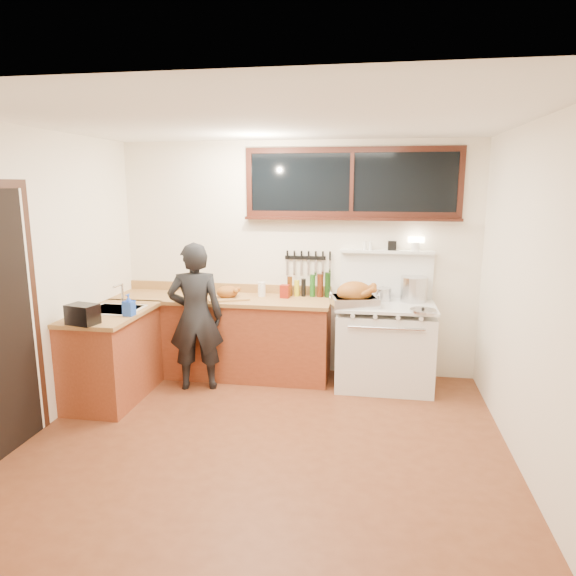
% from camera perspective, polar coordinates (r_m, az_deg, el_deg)
% --- Properties ---
extents(ground_plane, '(4.00, 3.50, 0.02)m').
position_cam_1_polar(ground_plane, '(4.55, -2.46, -16.64)').
color(ground_plane, brown).
extents(room_shell, '(4.10, 3.60, 2.65)m').
position_cam_1_polar(room_shell, '(4.04, -2.66, 4.60)').
color(room_shell, white).
rests_on(room_shell, ground).
extents(counter_back, '(2.44, 0.64, 1.00)m').
position_cam_1_polar(counter_back, '(5.86, -7.30, -5.24)').
color(counter_back, brown).
rests_on(counter_back, ground).
extents(counter_left, '(0.64, 1.09, 0.90)m').
position_cam_1_polar(counter_left, '(5.47, -18.95, -7.05)').
color(counter_left, brown).
rests_on(counter_left, ground).
extents(sink_unit, '(0.50, 0.45, 0.37)m').
position_cam_1_polar(sink_unit, '(5.42, -18.66, -2.86)').
color(sink_unit, white).
rests_on(sink_unit, counter_left).
extents(vintage_stove, '(1.02, 0.74, 1.58)m').
position_cam_1_polar(vintage_stove, '(5.59, 10.67, -6.06)').
color(vintage_stove, white).
rests_on(vintage_stove, ground).
extents(back_window, '(2.32, 0.13, 0.77)m').
position_cam_1_polar(back_window, '(5.65, 7.08, 10.70)').
color(back_window, black).
rests_on(back_window, room_shell).
extents(knife_strip, '(0.52, 0.03, 0.28)m').
position_cam_1_polar(knife_strip, '(5.76, 2.12, 3.26)').
color(knife_strip, black).
rests_on(knife_strip, room_shell).
extents(man, '(0.64, 0.50, 1.56)m').
position_cam_1_polar(man, '(5.43, -10.22, -3.16)').
color(man, black).
rests_on(man, ground).
extents(soap_bottle, '(0.10, 0.11, 0.21)m').
position_cam_1_polar(soap_bottle, '(5.11, -17.27, -1.79)').
color(soap_bottle, blue).
rests_on(soap_bottle, counter_left).
extents(toaster, '(0.29, 0.23, 0.18)m').
position_cam_1_polar(toaster, '(4.94, -21.87, -2.73)').
color(toaster, black).
rests_on(toaster, counter_left).
extents(cutting_board, '(0.53, 0.48, 0.14)m').
position_cam_1_polar(cutting_board, '(5.64, -6.71, -0.65)').
color(cutting_board, '#A47741').
rests_on(cutting_board, counter_back).
extents(roast_turkey, '(0.54, 0.45, 0.26)m').
position_cam_1_polar(roast_turkey, '(5.31, 7.43, -0.88)').
color(roast_turkey, silver).
rests_on(roast_turkey, vintage_stove).
extents(stockpot, '(0.30, 0.30, 0.27)m').
position_cam_1_polar(stockpot, '(5.63, 13.81, -0.11)').
color(stockpot, silver).
rests_on(stockpot, vintage_stove).
extents(saucepan, '(0.18, 0.30, 0.14)m').
position_cam_1_polar(saucepan, '(5.62, 10.49, -0.67)').
color(saucepan, silver).
rests_on(saucepan, vintage_stove).
extents(pot_lid, '(0.33, 0.33, 0.04)m').
position_cam_1_polar(pot_lid, '(5.22, 14.76, -2.42)').
color(pot_lid, silver).
rests_on(pot_lid, vintage_stove).
extents(coffee_tin, '(0.11, 0.09, 0.15)m').
position_cam_1_polar(coffee_tin, '(5.64, -0.34, -0.37)').
color(coffee_tin, maroon).
rests_on(coffee_tin, counter_back).
extents(pitcher, '(0.11, 0.11, 0.16)m').
position_cam_1_polar(pitcher, '(5.73, -2.94, -0.13)').
color(pitcher, white).
rests_on(pitcher, counter_back).
extents(bottle_cluster, '(0.49, 0.07, 0.28)m').
position_cam_1_polar(bottle_cluster, '(5.70, 2.64, 0.22)').
color(bottle_cluster, black).
rests_on(bottle_cluster, counter_back).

